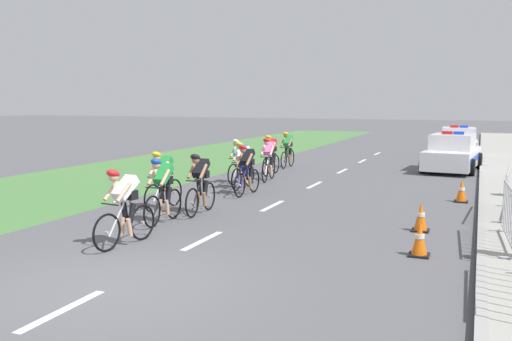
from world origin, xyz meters
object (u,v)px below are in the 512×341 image
Objects in this scene: police_car_second at (458,143)px; crowd_barrier_rear at (507,192)px; cyclist_ninth at (271,154)px; cyclist_second at (163,189)px; cyclist_fourth at (200,183)px; traffic_cone_near at (420,239)px; cyclist_eighth at (268,159)px; police_car_nearest at (452,154)px; cyclist_tenth at (288,149)px; crowd_barrier_middle at (509,217)px; cyclist_seventh at (243,164)px; cyclist_sixth at (240,160)px; cyclist_fifth at (247,169)px; cyclist_lead at (124,206)px; traffic_cone_mid at (421,217)px; cyclist_third at (163,179)px; traffic_cone_far at (461,191)px.

police_car_second reaches higher than crowd_barrier_rear.
cyclist_second is at bearing -85.55° from cyclist_ninth.
traffic_cone_near is (5.44, -1.83, -0.48)m from cyclist_fourth.
traffic_cone_near is at bearing -5.58° from cyclist_second.
cyclist_eighth is 8.05m from police_car_nearest.
cyclist_tenth is 13.41m from crowd_barrier_middle.
cyclist_eighth is 9.83m from traffic_cone_near.
cyclist_tenth is at bearing 93.71° from cyclist_ninth.
cyclist_fourth is 4.05m from cyclist_seventh.
cyclist_ninth is at bearing 107.64° from cyclist_eighth.
traffic_cone_near is at bearing -52.81° from cyclist_eighth.
cyclist_sixth is 10.04m from crowd_barrier_middle.
cyclist_sixth is at bearing -127.58° from cyclist_eighth.
cyclist_second is 13.98m from police_car_nearest.
cyclist_fifth is 0.74× the size of crowd_barrier_rear.
cyclist_lead is 0.74× the size of crowd_barrier_middle.
cyclist_sixth is 2.45m from cyclist_ninth.
cyclist_fifth is at bearing 151.92° from traffic_cone_mid.
cyclist_sixth is at bearing 98.08° from cyclist_second.
cyclist_tenth is (-1.21, 13.16, 0.00)m from cyclist_lead.
cyclist_fourth is (0.30, 1.26, 0.00)m from cyclist_second.
cyclist_tenth is (-0.64, 3.91, 0.00)m from cyclist_eighth.
cyclist_third is 4.91m from cyclist_sixth.
cyclist_lead is 8.83m from crowd_barrier_rear.
cyclist_second is 2.69× the size of traffic_cone_near.
cyclist_second is 2.69× the size of traffic_cone_far.
cyclist_sixth is 7.23m from traffic_cone_far.
cyclist_sixth is 2.69× the size of traffic_cone_mid.
cyclist_lead is 2.68× the size of traffic_cone_near.
cyclist_second is at bearing -81.92° from cyclist_sixth.
cyclist_fourth reaches higher than traffic_cone_mid.
cyclist_seventh is 2.69× the size of traffic_cone_mid.
cyclist_ninth is (-0.37, 3.51, 0.00)m from cyclist_seventh.
police_car_nearest reaches higher than cyclist_ninth.
police_car_nearest reaches higher than cyclist_lead.
cyclist_fifth is at bearing -60.86° from cyclist_sixth.
cyclist_eighth is (-0.50, 5.99, 0.00)m from cyclist_fourth.
cyclist_second is at bearing -113.84° from police_car_nearest.
cyclist_lead reaches higher than crowd_barrier_rear.
cyclist_sixth is at bearing 90.23° from cyclist_third.
crowd_barrier_rear is at bearing -6.30° from cyclist_fifth.
traffic_cone_mid is at bearing -0.01° from cyclist_third.
cyclist_lead and cyclist_tenth have the same top height.
police_car_second is 15.47m from crowd_barrier_rear.
traffic_cone_mid is at bearing 95.07° from traffic_cone_near.
police_car_second reaches higher than traffic_cone_mid.
cyclist_ninth reaches higher than traffic_cone_near.
cyclist_third is 18.61m from police_car_second.
cyclist_lead is at bearing -86.45° from cyclist_eighth.
cyclist_ninth is at bearing -86.29° from cyclist_tenth.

